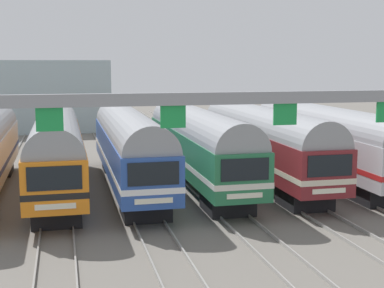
{
  "coord_description": "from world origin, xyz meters",
  "views": [
    {
      "loc": [
        -5.86,
        -32.51,
        7.52
      ],
      "look_at": [
        1.34,
        -1.67,
        2.84
      ],
      "focal_mm": 51.76,
      "sensor_mm": 36.0,
      "label": 1
    }
  ],
  "objects_px": {
    "commuter_train_orange": "(56,147)",
    "commuter_train_maroon": "(263,140)",
    "commuter_train_green": "(198,142)",
    "commuter_train_stainless": "(324,138)",
    "catenary_gantry": "(230,123)",
    "commuter_train_blue": "(129,144)"
  },
  "relations": [
    {
      "from": "commuter_train_maroon",
      "to": "catenary_gantry",
      "type": "distance_m",
      "value": 15.14
    },
    {
      "from": "commuter_train_orange",
      "to": "commuter_train_maroon",
      "type": "xyz_separation_m",
      "value": [
        12.64,
        0.0,
        0.0
      ]
    },
    {
      "from": "commuter_train_stainless",
      "to": "catenary_gantry",
      "type": "xyz_separation_m",
      "value": [
        -10.53,
        -13.5,
        2.67
      ]
    },
    {
      "from": "commuter_train_stainless",
      "to": "commuter_train_orange",
      "type": "bearing_deg",
      "value": -179.99
    },
    {
      "from": "commuter_train_orange",
      "to": "commuter_train_maroon",
      "type": "distance_m",
      "value": 12.64
    },
    {
      "from": "commuter_train_green",
      "to": "commuter_train_maroon",
      "type": "xyz_separation_m",
      "value": [
        4.21,
        0.0,
        0.0
      ]
    },
    {
      "from": "commuter_train_blue",
      "to": "catenary_gantry",
      "type": "relative_size",
      "value": 0.69
    },
    {
      "from": "commuter_train_orange",
      "to": "commuter_train_stainless",
      "type": "xyz_separation_m",
      "value": [
        16.85,
        0.0,
        0.0
      ]
    },
    {
      "from": "commuter_train_blue",
      "to": "commuter_train_stainless",
      "type": "xyz_separation_m",
      "value": [
        12.64,
        0.0,
        0.0
      ]
    },
    {
      "from": "commuter_train_orange",
      "to": "catenary_gantry",
      "type": "relative_size",
      "value": 0.69
    },
    {
      "from": "commuter_train_orange",
      "to": "commuter_train_stainless",
      "type": "distance_m",
      "value": 16.85
    },
    {
      "from": "commuter_train_orange",
      "to": "commuter_train_blue",
      "type": "distance_m",
      "value": 4.21
    },
    {
      "from": "commuter_train_green",
      "to": "catenary_gantry",
      "type": "distance_m",
      "value": 13.92
    },
    {
      "from": "commuter_train_green",
      "to": "commuter_train_stainless",
      "type": "distance_m",
      "value": 8.42
    },
    {
      "from": "catenary_gantry",
      "to": "commuter_train_orange",
      "type": "bearing_deg",
      "value": 115.09
    },
    {
      "from": "commuter_train_maroon",
      "to": "commuter_train_blue",
      "type": "bearing_deg",
      "value": 180.0
    },
    {
      "from": "commuter_train_green",
      "to": "commuter_train_stainless",
      "type": "xyz_separation_m",
      "value": [
        8.42,
        0.0,
        0.0
      ]
    },
    {
      "from": "commuter_train_maroon",
      "to": "commuter_train_stainless",
      "type": "height_order",
      "value": "same"
    },
    {
      "from": "commuter_train_blue",
      "to": "commuter_train_stainless",
      "type": "bearing_deg",
      "value": 0.0
    },
    {
      "from": "commuter_train_orange",
      "to": "commuter_train_stainless",
      "type": "bearing_deg",
      "value": 0.01
    },
    {
      "from": "commuter_train_green",
      "to": "commuter_train_stainless",
      "type": "bearing_deg",
      "value": 0.0
    },
    {
      "from": "commuter_train_blue",
      "to": "commuter_train_green",
      "type": "distance_m",
      "value": 4.21
    }
  ]
}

